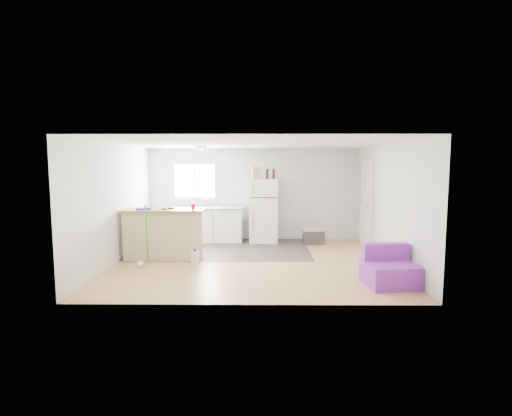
# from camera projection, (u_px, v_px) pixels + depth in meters

# --- Properties ---
(room) EXTENTS (5.51, 5.01, 2.41)m
(room) POSITION_uv_depth(u_px,v_px,m) (252.00, 204.00, 8.03)
(room) COLOR #A36F44
(room) RESTS_ON ground
(vinyl_zone) EXTENTS (4.05, 2.50, 0.00)m
(vinyl_zone) POSITION_uv_depth(u_px,v_px,m) (222.00, 249.00, 9.41)
(vinyl_zone) COLOR #2E2622
(vinyl_zone) RESTS_ON floor
(window) EXTENTS (1.18, 0.06, 0.98)m
(window) POSITION_uv_depth(u_px,v_px,m) (195.00, 181.00, 10.48)
(window) COLOR white
(window) RESTS_ON back_wall
(interior_door) EXTENTS (0.11, 0.92, 2.10)m
(interior_door) POSITION_uv_depth(u_px,v_px,m) (367.00, 205.00, 9.56)
(interior_door) COLOR white
(interior_door) RESTS_ON right_wall
(ceiling_fixture) EXTENTS (0.30, 0.30, 0.07)m
(ceiling_fixture) POSITION_uv_depth(u_px,v_px,m) (200.00, 148.00, 9.11)
(ceiling_fixture) COLOR white
(ceiling_fixture) RESTS_ON ceiling
(kitchen_cabinets) EXTENTS (2.01, 0.69, 1.16)m
(kitchen_cabinets) POSITION_uv_depth(u_px,v_px,m) (205.00, 224.00, 10.30)
(kitchen_cabinets) COLOR white
(kitchen_cabinets) RESTS_ON floor
(peninsula) EXTENTS (1.71, 0.66, 1.05)m
(peninsula) POSITION_uv_depth(u_px,v_px,m) (164.00, 233.00, 8.42)
(peninsula) COLOR #CBB593
(peninsula) RESTS_ON floor
(refrigerator) EXTENTS (0.74, 0.70, 1.62)m
(refrigerator) POSITION_uv_depth(u_px,v_px,m) (264.00, 210.00, 10.21)
(refrigerator) COLOR white
(refrigerator) RESTS_ON floor
(cooler) EXTENTS (0.54, 0.38, 0.40)m
(cooler) POSITION_uv_depth(u_px,v_px,m) (313.00, 236.00, 9.97)
(cooler) COLOR #323234
(cooler) RESTS_ON floor
(purple_seat) EXTENTS (0.86, 0.82, 0.65)m
(purple_seat) POSITION_uv_depth(u_px,v_px,m) (389.00, 271.00, 6.59)
(purple_seat) COLOR purple
(purple_seat) RESTS_ON floor
(cleaner_jug) EXTENTS (0.16, 0.12, 0.31)m
(cleaner_jug) POSITION_uv_depth(u_px,v_px,m) (195.00, 258.00, 7.95)
(cleaner_jug) COLOR silver
(cleaner_jug) RESTS_ON floor
(mop) EXTENTS (0.23, 0.35, 1.24)m
(mop) POSITION_uv_depth(u_px,v_px,m) (142.00, 255.00, 7.74)
(mop) COLOR green
(mop) RESTS_ON floor
(red_cup) EXTENTS (0.09, 0.09, 0.12)m
(red_cup) POSITION_uv_depth(u_px,v_px,m) (193.00, 206.00, 8.35)
(red_cup) COLOR red
(red_cup) RESTS_ON peninsula
(blue_tray) EXTENTS (0.35, 0.29, 0.04)m
(blue_tray) POSITION_uv_depth(u_px,v_px,m) (144.00, 209.00, 8.31)
(blue_tray) COLOR #1623CF
(blue_tray) RESTS_ON peninsula
(tool_a) EXTENTS (0.14, 0.06, 0.03)m
(tool_a) POSITION_uv_depth(u_px,v_px,m) (171.00, 208.00, 8.44)
(tool_a) COLOR black
(tool_a) RESTS_ON peninsula
(tool_b) EXTENTS (0.11, 0.08, 0.03)m
(tool_b) POSITION_uv_depth(u_px,v_px,m) (164.00, 209.00, 8.28)
(tool_b) COLOR black
(tool_b) RESTS_ON peninsula
(cardboard_box) EXTENTS (0.22, 0.16, 0.30)m
(cardboard_box) POSITION_uv_depth(u_px,v_px,m) (256.00, 173.00, 10.06)
(cardboard_box) COLOR tan
(cardboard_box) RESTS_ON refrigerator
(bottle_left) EXTENTS (0.09, 0.09, 0.25)m
(bottle_left) POSITION_uv_depth(u_px,v_px,m) (267.00, 174.00, 10.02)
(bottle_left) COLOR black
(bottle_left) RESTS_ON refrigerator
(bottle_right) EXTENTS (0.08, 0.08, 0.25)m
(bottle_right) POSITION_uv_depth(u_px,v_px,m) (274.00, 174.00, 10.12)
(bottle_right) COLOR black
(bottle_right) RESTS_ON refrigerator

